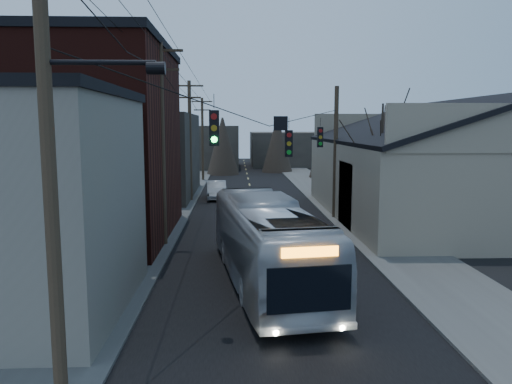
% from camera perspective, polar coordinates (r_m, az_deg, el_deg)
% --- Properties ---
extents(road_surface, '(9.00, 110.00, 0.02)m').
position_cam_1_polar(road_surface, '(37.26, -0.15, -1.69)').
color(road_surface, black).
rests_on(road_surface, ground).
extents(sidewalk_left, '(4.00, 110.00, 0.12)m').
position_cam_1_polar(sidewalk_left, '(37.58, -10.11, -1.65)').
color(sidewalk_left, '#474744').
rests_on(sidewalk_left, ground).
extents(sidewalk_right, '(4.00, 110.00, 0.12)m').
position_cam_1_polar(sidewalk_right, '(38.06, 9.68, -1.52)').
color(sidewalk_right, '#474744').
rests_on(sidewalk_right, ground).
extents(building_brick, '(10.00, 12.00, 10.00)m').
position_cam_1_polar(building_brick, '(28.12, -20.23, 5.05)').
color(building_brick, black).
rests_on(building_brick, ground).
extents(building_left_far, '(9.00, 14.00, 7.00)m').
position_cam_1_polar(building_left_far, '(43.58, -13.08, 4.09)').
color(building_left_far, '#302C27').
rests_on(building_left_far, ground).
extents(warehouse, '(16.16, 20.60, 7.73)m').
position_cam_1_polar(warehouse, '(35.02, 21.97, 1.60)').
color(warehouse, '#7E6F5C').
rests_on(warehouse, ground).
extents(building_far_left, '(10.00, 12.00, 6.00)m').
position_cam_1_polar(building_far_left, '(71.96, -6.02, 5.15)').
color(building_far_left, '#302C27').
rests_on(building_far_left, ground).
extents(building_far_right, '(12.00, 14.00, 5.00)m').
position_cam_1_polar(building_far_right, '(77.29, 3.93, 4.97)').
color(building_far_right, '#302C27').
rests_on(building_far_right, ground).
extents(bare_tree, '(0.40, 0.40, 7.20)m').
position_cam_1_polar(bare_tree, '(27.99, 14.08, 2.41)').
color(bare_tree, black).
rests_on(bare_tree, ground).
extents(utility_lines, '(11.24, 45.28, 10.50)m').
position_cam_1_polar(utility_lines, '(30.96, -5.53, 5.59)').
color(utility_lines, '#382B1E').
rests_on(utility_lines, ground).
extents(bus, '(4.30, 11.85, 3.23)m').
position_cam_1_polar(bus, '(19.04, 1.24, -5.78)').
color(bus, '#ABB0B7').
rests_on(bus, ground).
extents(parked_car, '(1.83, 4.57, 1.48)m').
position_cam_1_polar(parked_car, '(41.30, -4.54, 0.23)').
color(parked_car, '#9CA0A3').
rests_on(parked_car, ground).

